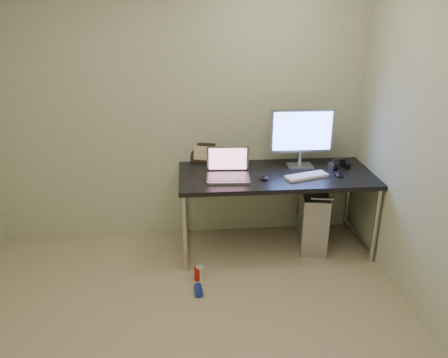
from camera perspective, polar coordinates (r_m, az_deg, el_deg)
floor at (r=3.11m, az=-5.85°, el=-22.26°), size 3.50×3.50×0.00m
wall_back at (r=4.09m, az=-6.23°, el=8.85°), size 3.50×0.02×2.50m
desk at (r=3.97m, az=6.78°, el=-0.22°), size 1.74×0.76×0.75m
tower_computer at (r=4.24m, az=11.52°, el=-4.99°), size 0.32×0.56×0.59m
cable_a at (r=4.45m, az=9.94°, el=-1.82°), size 0.01×0.16×0.69m
cable_b at (r=4.46m, az=11.10°, el=-2.11°), size 0.02×0.11×0.71m
can_red at (r=3.75m, az=-3.42°, el=-12.25°), size 0.08×0.08×0.12m
can_white at (r=3.75m, az=-3.16°, el=-12.15°), size 0.08×0.08×0.12m
can_blue at (r=3.61m, az=-3.37°, el=-14.29°), size 0.08×0.12×0.07m
laptop at (r=3.81m, az=0.53°, el=1.12°), size 0.39×0.33×0.26m
monitor at (r=4.05m, az=10.13°, el=5.88°), size 0.59×0.17×0.55m
keyboard at (r=3.89m, az=10.73°, el=0.38°), size 0.40×0.24×0.02m
mouse_right at (r=3.98m, az=14.81°, el=0.59°), size 0.07×0.11×0.03m
mouse_left at (r=3.80m, az=5.26°, el=0.26°), size 0.09×0.12×0.04m
headphones at (r=4.17m, az=14.80°, el=1.80°), size 0.20×0.12×0.12m
picture_frame at (r=4.18m, az=-2.78°, el=3.45°), size 0.25×0.14×0.19m
webcam at (r=4.13m, az=0.05°, el=3.06°), size 0.04×0.03×0.11m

